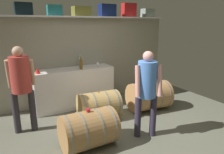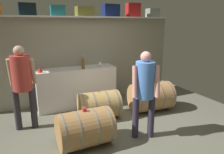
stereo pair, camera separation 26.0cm
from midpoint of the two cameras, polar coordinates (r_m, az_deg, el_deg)
The scene contains 20 objects.
ground_plane at distance 4.28m, azimuth 1.52°, elevation -13.19°, with size 6.10×7.54×0.02m, color #636354.
back_wall_panel at distance 5.37m, azimuth -6.08°, elevation 4.60°, with size 4.90×0.10×2.11m, color gray.
high_shelf_board at distance 5.15m, azimuth -5.86°, elevation 16.15°, with size 4.51×0.40×0.03m, color silver.
toolcase_black at distance 4.89m, azimuth -20.93°, elevation 17.08°, with size 0.34×0.20×0.26m, color black.
toolcase_teal at distance 4.98m, azimuth -13.26°, elevation 17.41°, with size 0.31×0.26×0.23m, color #1E7479.
toolcase_olive at distance 5.15m, azimuth -6.11°, elevation 17.55°, with size 0.40×0.28×0.22m, color olive.
toolcase_navy at distance 5.41m, azimuth 1.11°, elevation 17.90°, with size 0.42×0.20×0.30m, color navy.
toolcase_red at distance 5.72m, azimuth 7.19°, elevation 17.86°, with size 0.35×0.21×0.35m, color red.
toolcase_grey at distance 6.06m, azimuth 12.39°, elevation 16.89°, with size 0.32×0.23×0.23m, color gray.
work_cabinet at distance 5.11m, azimuth -8.27°, elevation -2.73°, with size 1.88×0.54×0.95m, color white.
wine_bottle_amber at distance 4.83m, azimuth -6.47°, elevation 3.76°, with size 0.07×0.07×0.29m.
wine_bottle_clear at distance 5.16m, azimuth -6.57°, elevation 4.36°, with size 0.08×0.08×0.29m.
wine_glass at distance 5.02m, azimuth -1.79°, elevation 3.71°, with size 0.07×0.07×0.13m.
red_funnel at distance 4.70m, azimuth -17.77°, elevation 1.93°, with size 0.11×0.11×0.12m, color red.
wine_barrel_near at distance 3.50m, azimuth -5.29°, elevation -13.97°, with size 0.89×0.64×0.63m.
wine_barrel_far at distance 4.92m, azimuth 12.19°, elevation -5.32°, with size 1.00×0.75×0.67m.
wine_barrel_flank at distance 4.43m, azimuth -1.87°, elevation -7.79°, with size 0.90×0.66×0.60m.
tasting_cup at distance 3.36m, azimuth -5.41°, elevation -8.94°, with size 0.07×0.07×0.04m, color red.
winemaker_pouring at distance 4.09m, azimuth -21.93°, elevation -0.61°, with size 0.50×0.41×1.61m.
visitor_tasting at distance 3.56m, azimuth 11.10°, elevation -2.62°, with size 0.49×0.42×1.54m.
Camera 2 is at (-1.55, -2.91, 1.99)m, focal length 33.13 mm.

